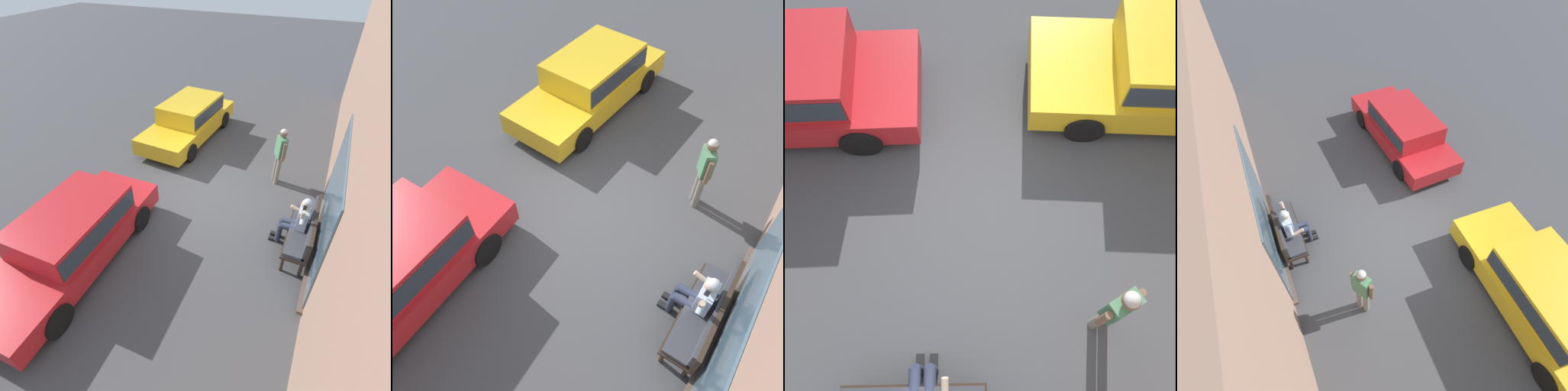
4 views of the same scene
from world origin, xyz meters
The scene contains 7 objects.
ground_plane centered at (0.00, 0.00, 0.00)m, with size 60.00×60.00×0.00m, color #424244.
building_facade centered at (0.01, 3.40, 2.57)m, with size 18.00×0.51×5.16m.
bench centered at (1.07, 2.90, 0.61)m, with size 1.76×0.55×1.04m.
person_on_phone centered at (0.96, 2.67, 0.74)m, with size 0.73×0.74×1.38m.
parked_car_near centered at (-2.87, -1.76, 0.75)m, with size 4.55×2.01×1.37m.
parked_car_mid centered at (3.34, -1.64, 0.75)m, with size 4.67×1.88×1.36m.
pedestrian_standing centered at (-1.33, 1.77, 1.02)m, with size 0.48×0.36×1.73m.
Camera 1 is at (6.41, 2.60, 5.48)m, focal length 28.00 mm.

